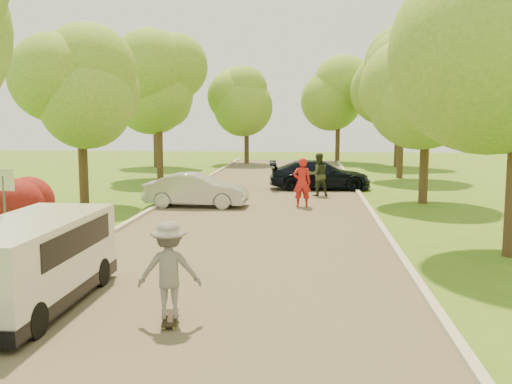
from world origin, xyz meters
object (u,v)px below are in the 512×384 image
(longboard, at_px, (170,318))
(street_sign, at_px, (4,193))
(skateboarder, at_px, (169,270))
(person_olive, at_px, (318,175))
(minivan, at_px, (31,262))
(silver_sedan, at_px, (196,190))
(dark_sedan, at_px, (320,175))
(person_striped, at_px, (302,183))

(longboard, bearing_deg, street_sign, -49.51)
(street_sign, relative_size, longboard, 2.52)
(longboard, bearing_deg, skateboarder, 80.35)
(person_olive, bearing_deg, minivan, 52.49)
(silver_sedan, xyz_separation_m, dark_sedan, (4.88, 6.00, 0.05))
(person_striped, bearing_deg, street_sign, 42.96)
(minivan, distance_m, longboard, 2.86)
(street_sign, bearing_deg, skateboarder, -39.87)
(minivan, height_order, longboard, minivan)
(minivan, distance_m, silver_sedan, 12.06)
(silver_sedan, relative_size, person_striped, 2.07)
(minivan, xyz_separation_m, person_olive, (5.38, 15.58, 0.11))
(minivan, xyz_separation_m, dark_sedan, (5.50, 18.05, -0.14))
(silver_sedan, relative_size, person_olive, 2.08)
(silver_sedan, xyz_separation_m, person_olive, (4.76, 3.54, 0.30))
(longboard, height_order, skateboarder, skateboarder)
(person_olive, bearing_deg, skateboarder, 62.11)
(minivan, distance_m, person_striped, 13.23)
(person_striped, distance_m, person_olive, 3.29)
(minivan, height_order, silver_sedan, minivan)
(minivan, relative_size, skateboarder, 2.64)
(dark_sedan, distance_m, skateboarder, 18.85)
(person_olive, bearing_deg, person_striped, 59.85)
(minivan, xyz_separation_m, skateboarder, (2.69, -0.59, 0.08))
(longboard, relative_size, person_olive, 0.45)
(silver_sedan, distance_m, person_striped, 4.11)
(minivan, bearing_deg, street_sign, 124.24)
(silver_sedan, relative_size, dark_sedan, 0.81)
(longboard, xyz_separation_m, person_striped, (2.02, 12.96, 0.87))
(minivan, distance_m, skateboarder, 2.76)
(longboard, bearing_deg, person_striped, -108.52)
(silver_sedan, bearing_deg, person_olive, -52.01)
(street_sign, relative_size, minivan, 0.50)
(minivan, bearing_deg, person_striped, 69.17)
(person_striped, height_order, person_olive, person_striped)
(minivan, height_order, skateboarder, skateboarder)
(street_sign, distance_m, silver_sedan, 8.88)
(silver_sedan, xyz_separation_m, skateboarder, (2.07, -12.64, 0.27))
(silver_sedan, height_order, dark_sedan, dark_sedan)
(minivan, xyz_separation_m, person_striped, (4.72, 12.36, 0.11))
(minivan, bearing_deg, dark_sedan, 73.10)
(minivan, relative_size, longboard, 4.99)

